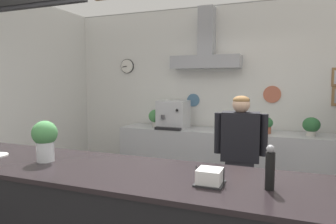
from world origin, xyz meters
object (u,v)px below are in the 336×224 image
object	(u,v)px
potted_thyme	(229,123)
basil_vase	(45,140)
pepper_grinder	(270,168)
potted_oregano	(311,126)
shop_worker	(240,162)
espresso_machine	(173,115)
potted_rosemary	(267,124)
potted_sage	(156,117)
napkin_holder	(210,177)

from	to	relation	value
potted_thyme	basil_vase	bearing A→B (deg)	-106.29
basil_vase	pepper_grinder	bearing A→B (deg)	-0.81
potted_oregano	pepper_grinder	bearing A→B (deg)	-98.01
shop_worker	potted_oregano	world-z (taller)	shop_worker
espresso_machine	potted_thyme	world-z (taller)	espresso_machine
shop_worker	potted_rosemary	size ratio (longest dim) A/B	6.57
potted_sage	pepper_grinder	xyz separation A→B (m)	(1.92, -2.87, 0.11)
shop_worker	potted_thyme	bearing A→B (deg)	-80.40
napkin_holder	shop_worker	bearing A→B (deg)	91.66
potted_rosemary	napkin_holder	size ratio (longest dim) A/B	1.39
potted_oregano	potted_rosemary	bearing A→B (deg)	179.49
espresso_machine	napkin_holder	distance (m)	3.15
potted_sage	potted_thyme	size ratio (longest dim) A/B	1.33
espresso_machine	potted_rosemary	xyz separation A→B (m)	(1.43, 0.00, -0.09)
potted_thyme	basil_vase	world-z (taller)	basil_vase
potted_thyme	basil_vase	size ratio (longest dim) A/B	0.72
potted_rosemary	basil_vase	size ratio (longest dim) A/B	0.77
napkin_holder	potted_thyme	bearing A→B (deg)	97.83
shop_worker	basil_vase	world-z (taller)	shop_worker
pepper_grinder	potted_oregano	bearing A→B (deg)	81.99
napkin_holder	potted_oregano	bearing A→B (deg)	75.98
potted_thyme	espresso_machine	bearing A→B (deg)	-178.09
espresso_machine	pepper_grinder	world-z (taller)	espresso_machine
espresso_machine	shop_worker	bearing A→B (deg)	-46.96
potted_sage	potted_rosemary	world-z (taller)	potted_sage
potted_thyme	basil_vase	distance (m)	2.97
shop_worker	potted_rosemary	bearing A→B (deg)	-102.88
pepper_grinder	napkin_holder	bearing A→B (deg)	-173.83
potted_sage	basil_vase	size ratio (longest dim) A/B	0.96
basil_vase	pepper_grinder	world-z (taller)	basil_vase
potted_sage	napkin_holder	xyz separation A→B (m)	(1.60, -2.90, 0.03)
potted_oregano	basil_vase	size ratio (longest dim) A/B	0.86
potted_rosemary	napkin_holder	bearing A→B (deg)	-92.79
basil_vase	potted_oregano	bearing A→B (deg)	55.30
potted_sage	basil_vase	distance (m)	2.87
potted_rosemary	napkin_holder	world-z (taller)	napkin_holder
potted_oregano	pepper_grinder	xyz separation A→B (m)	(-0.40, -2.84, 0.13)
pepper_grinder	potted_thyme	bearing A→B (deg)	104.03
potted_oregano	basil_vase	xyz separation A→B (m)	(-1.95, -2.81, 0.17)
potted_oregano	potted_thyme	size ratio (longest dim) A/B	1.19
shop_worker	pepper_grinder	size ratio (longest dim) A/B	6.21
potted_thyme	napkin_holder	xyz separation A→B (m)	(0.40, -2.90, 0.07)
potted_rosemary	potted_thyme	xyz separation A→B (m)	(-0.54, 0.03, -0.01)
espresso_machine	potted_sage	distance (m)	0.32
shop_worker	basil_vase	xyz separation A→B (m)	(-1.19, -1.48, 0.42)
espresso_machine	potted_oregano	bearing A→B (deg)	-0.14
potted_oregano	pepper_grinder	world-z (taller)	pepper_grinder
potted_oregano	basil_vase	distance (m)	3.43
shop_worker	potted_thyme	size ratio (longest dim) A/B	7.04
espresso_machine	pepper_grinder	size ratio (longest dim) A/B	1.96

